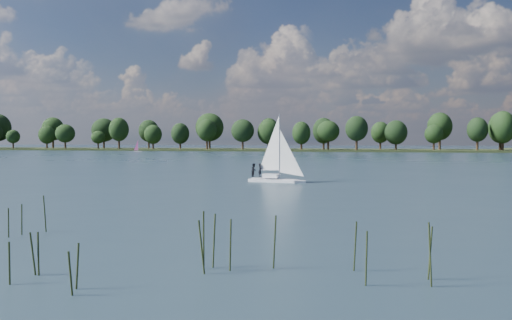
# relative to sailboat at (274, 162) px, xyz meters

# --- Properties ---
(ground) EXTENTS (700.00, 700.00, 0.00)m
(ground) POSITION_rel_sailboat_xyz_m (11.12, 67.71, -2.23)
(ground) COLOR #233342
(ground) RESTS_ON ground
(far_shore) EXTENTS (660.00, 40.00, 1.50)m
(far_shore) POSITION_rel_sailboat_xyz_m (11.12, 179.71, -2.23)
(far_shore) COLOR black
(far_shore) RESTS_ON ground
(sailboat) EXTENTS (6.26, 2.78, 7.97)m
(sailboat) POSITION_rel_sailboat_xyz_m (0.00, 0.00, 0.00)
(sailboat) COLOR white
(sailboat) RESTS_ON ground
(dinghy_pink) EXTENTS (3.34, 1.82, 5.05)m
(dinghy_pink) POSITION_rel_sailboat_xyz_m (-88.14, 145.02, -1.04)
(dinghy_pink) COLOR silver
(dinghy_pink) RESTS_ON ground
(treeline) EXTENTS (563.36, 73.70, 18.51)m
(treeline) POSITION_rel_sailboat_xyz_m (8.25, 175.77, 5.93)
(treeline) COLOR black
(treeline) RESTS_ON ground
(reeds) EXTENTS (56.41, 12.24, 2.04)m
(reeds) POSITION_rel_sailboat_xyz_m (9.16, -41.88, -1.40)
(reeds) COLOR #283316
(reeds) RESTS_ON ground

